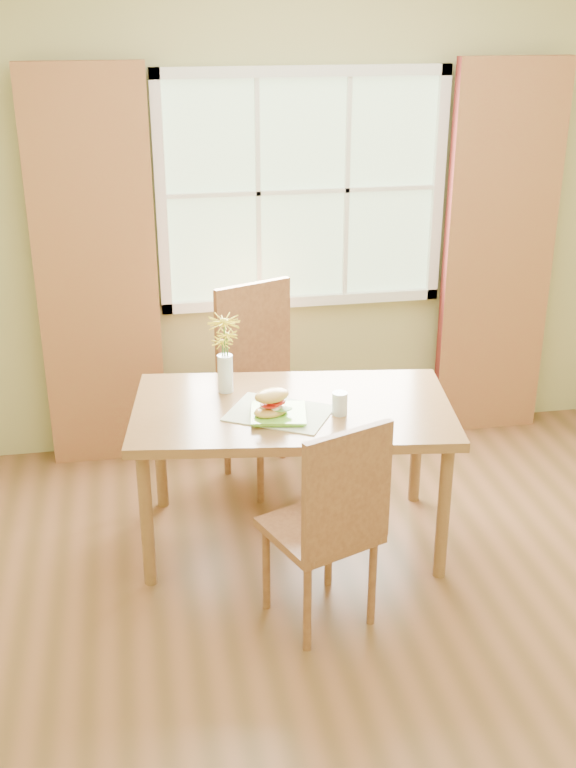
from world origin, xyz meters
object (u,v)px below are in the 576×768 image
(chair_near, at_px, (331,519))
(flower_vase, at_px, (225,347))
(dining_table, at_px, (292,420))
(chair_far, at_px, (263,375))
(croissant_sandwich, at_px, (272,403))
(water_glass, at_px, (340,404))

(chair_near, xyz_separation_m, flower_vase, (-0.32, 0.93, 0.42))
(dining_table, bearing_deg, chair_far, 100.61)
(croissant_sandwich, bearing_deg, flower_vase, 92.99)
(dining_table, relative_size, flower_vase, 4.14)
(chair_near, height_order, chair_far, chair_far)
(dining_table, relative_size, croissant_sandwich, 7.82)
(chair_far, height_order, flower_vase, flower_vase)
(chair_near, height_order, croissant_sandwich, chair_near)
(water_glass, xyz_separation_m, flower_vase, (-0.48, 0.35, 0.18))
(water_glass, bearing_deg, chair_far, 105.65)
(chair_far, bearing_deg, flower_vase, -139.97)
(chair_near, distance_m, chair_far, 1.40)
(chair_near, bearing_deg, dining_table, 70.99)
(chair_near, relative_size, flower_vase, 2.54)
(dining_table, distance_m, chair_far, 0.70)
(dining_table, distance_m, chair_near, 0.71)
(chair_near, xyz_separation_m, water_glass, (0.17, 0.57, 0.24))
(flower_vase, bearing_deg, chair_near, -71.02)
(chair_near, bearing_deg, flower_vase, 87.42)
(chair_far, bearing_deg, chair_near, -109.29)
(water_glass, distance_m, flower_vase, 0.63)
(flower_vase, bearing_deg, dining_table, -38.33)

